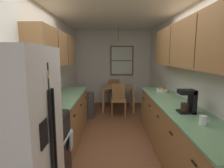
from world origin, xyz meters
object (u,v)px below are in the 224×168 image
Objects in this scene: coffee_maker at (189,101)px; mug_by_coffeemaker at (203,120)px; dining_table at (118,90)px; dining_chair_near at (119,98)px; microwave_over_range at (28,59)px; stove_range at (43,148)px; table_serving_bowl at (121,85)px; refrigerator at (15,144)px; dining_chair_far at (114,90)px; fruit_bowl at (162,90)px; trash_bin at (88,105)px; storage_canister at (53,99)px.

coffee_maker reaches higher than mug_by_coffeemaker.
dining_chair_near reaches higher than dining_table.
dining_table is (1.25, 3.32, -1.02)m from microwave_over_range.
stove_range is 3.54m from table_serving_bowl.
dining_chair_far is at bearing 77.81° from refrigerator.
fruit_bowl is (2.01, 2.38, 0.05)m from refrigerator.
dining_chair_far is (1.03, 3.90, 0.03)m from stove_range.
dining_chair_near is at bearing 10.90° from trash_bin.
mug_by_coffeemaker is at bearing -7.90° from microwave_over_range.
stove_range is 5.28× the size of storage_canister.
microwave_over_range is (-0.15, 0.71, 0.76)m from refrigerator.
storage_canister is at bearing -107.21° from dining_chair_far.
coffee_maker is at bearing -11.30° from storage_canister.
stove_range is 2.97m from dining_chair_near.
stove_range is 2.05m from mug_by_coffeemaker.
storage_canister is at bearing 156.64° from mug_by_coffeemaker.
fruit_bowl is at bearing -65.58° from dining_chair_far.
dining_chair_near is at bearing -84.92° from dining_chair_far.
table_serving_bowl reaches higher than trash_bin.
trash_bin is 2.06m from fruit_bowl.
mug_by_coffeemaker is 1.96m from fruit_bowl.
fruit_bowl is at bearing 28.41° from storage_canister.
stove_range is at bearing -140.69° from fruit_bowl.
trash_bin is 3.38m from mug_by_coffeemaker.
refrigerator reaches higher than dining_table.
storage_canister is (-1.14, -2.76, 0.38)m from dining_table.
dining_chair_near is 1.29× the size of trash_bin.
table_serving_bowl is (1.19, 4.02, -0.11)m from refrigerator.
dining_chair_near is at bearing -90.34° from dining_table.
mug_by_coffeemaker is (0.94, -4.19, 0.45)m from dining_chair_far.
stove_range reaches higher than dining_chair_near.
microwave_over_range is 3.69m from dining_table.
fruit_bowl reaches higher than dining_chair_far.
dining_chair_far is at bearing 75.23° from stove_range.
dining_chair_far reaches higher than trash_bin.
storage_canister is at bearing -98.46° from trash_bin.
mug_by_coffeemaker is 0.46× the size of fruit_bowl.
dining_chair_far is 3.51× the size of fruit_bowl.
storage_canister is (-1.14, -2.18, 0.50)m from dining_chair_near.
microwave_over_range reaches higher than storage_canister.
stove_range is 5.40× the size of table_serving_bowl.
fruit_bowl is (1.01, -2.23, 0.44)m from dining_chair_far.
stove_range reaches higher than trash_bin.
dining_chair_far is 3.90m from coffee_maker.
dining_table is 1.16m from trash_bin.
dining_table reaches higher than trash_bin.
fruit_bowl is at bearing -63.38° from table_serving_bowl.
storage_canister is at bearing -114.12° from table_serving_bowl.
storage_canister is 2.15m from mug_by_coffeemaker.
microwave_over_range is 3.00× the size of storage_canister.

